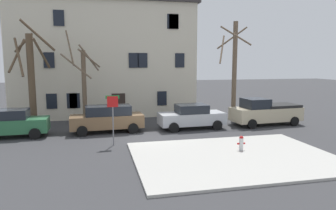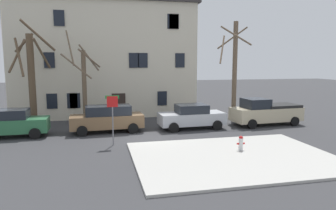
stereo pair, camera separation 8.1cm
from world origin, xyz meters
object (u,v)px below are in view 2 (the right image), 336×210
at_px(car_brown_wagon, 107,118).
at_px(pickup_truck_beige, 265,112).
at_px(fire_hydrant, 241,143).
at_px(tree_bare_mid, 84,82).
at_px(building_main, 106,50).
at_px(car_green_sedan, 12,123).
at_px(bicycle_leaning, 91,122).
at_px(tree_bare_near, 31,75).
at_px(tree_bare_far, 234,68).
at_px(car_silver_sedan, 191,117).
at_px(street_sign_pole, 113,111).

xyz_separation_m(car_brown_wagon, pickup_truck_beige, (11.58, -0.13, 0.04)).
distance_m(car_brown_wagon, fire_hydrant, 9.15).
bearing_deg(tree_bare_mid, car_brown_wagon, -61.83).
bearing_deg(tree_bare_mid, building_main, 70.91).
bearing_deg(car_green_sedan, bicycle_leaning, 23.44).
bearing_deg(car_brown_wagon, tree_bare_near, 150.97).
distance_m(fire_hydrant, bicycle_leaning, 11.29).
xyz_separation_m(tree_bare_far, fire_hydrant, (-3.64, -8.95, -3.70)).
relative_size(car_brown_wagon, pickup_truck_beige, 0.91).
relative_size(tree_bare_near, tree_bare_mid, 1.06).
bearing_deg(tree_bare_mid, car_silver_sedan, -22.99).
distance_m(tree_bare_near, pickup_truck_beige, 17.21).
bearing_deg(pickup_truck_beige, car_silver_sedan, -179.43).
bearing_deg(street_sign_pole, tree_bare_mid, 105.59).
xyz_separation_m(tree_bare_near, car_silver_sedan, (10.95, -3.04, -2.90)).
height_order(building_main, tree_bare_mid, building_main).
height_order(car_silver_sedan, street_sign_pole, street_sign_pole).
distance_m(tree_bare_mid, bicycle_leaning, 3.03).
xyz_separation_m(building_main, pickup_truck_beige, (11.36, -8.26, -4.76)).
xyz_separation_m(tree_bare_far, pickup_truck_beige, (1.37, -2.73, -3.25)).
distance_m(tree_bare_near, bicycle_leaning, 5.35).
height_order(tree_bare_near, bicycle_leaning, tree_bare_near).
xyz_separation_m(car_green_sedan, car_brown_wagon, (5.85, 0.14, 0.05)).
bearing_deg(street_sign_pole, car_brown_wagon, 93.43).
distance_m(building_main, tree_bare_mid, 6.05).
bearing_deg(car_brown_wagon, pickup_truck_beige, -0.64).
relative_size(tree_bare_near, car_brown_wagon, 1.54).
distance_m(tree_bare_far, car_silver_sedan, 6.20).
bearing_deg(pickup_truck_beige, car_brown_wagon, 179.36).
distance_m(tree_bare_far, car_brown_wagon, 11.03).
bearing_deg(tree_bare_far, car_brown_wagon, -165.72).
height_order(car_green_sedan, pickup_truck_beige, pickup_truck_beige).
height_order(car_brown_wagon, fire_hydrant, car_brown_wagon).
height_order(tree_bare_mid, car_brown_wagon, tree_bare_mid).
distance_m(tree_bare_near, car_green_sedan, 4.22).
height_order(car_brown_wagon, bicycle_leaning, car_brown_wagon).
distance_m(tree_bare_far, bicycle_leaning, 11.98).
height_order(tree_bare_near, car_green_sedan, tree_bare_near).
bearing_deg(car_brown_wagon, tree_bare_far, 14.28).
relative_size(building_main, tree_bare_far, 2.01).
bearing_deg(fire_hydrant, tree_bare_far, 67.90).
height_order(tree_bare_mid, pickup_truck_beige, tree_bare_mid).
relative_size(building_main, car_brown_wagon, 3.26).
bearing_deg(car_silver_sedan, street_sign_pole, -149.77).
xyz_separation_m(tree_bare_far, car_silver_sedan, (-4.41, -2.79, -3.36)).
distance_m(tree_bare_far, pickup_truck_beige, 4.46).
bearing_deg(car_silver_sedan, car_green_sedan, 179.78).
xyz_separation_m(tree_bare_near, car_green_sedan, (-0.71, -3.00, -2.88)).
distance_m(tree_bare_mid, street_sign_pole, 6.75).
distance_m(building_main, car_silver_sedan, 11.14).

